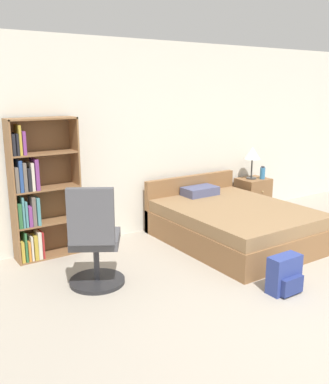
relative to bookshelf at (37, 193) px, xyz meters
The scene contains 8 objects.
wall_back 1.89m from the bookshelf, ahead, with size 9.00×0.06×2.60m.
bookshelf is the anchor object (origin of this frame).
bed 2.50m from the bookshelf, 20.42° to the right, with size 1.56×1.99×0.74m.
office_chair 1.16m from the bookshelf, 78.89° to the right, with size 0.68×0.72×1.09m.
nightstand 3.48m from the bookshelf, ahead, with size 0.48×0.42×0.58m.
table_lamp 3.41m from the bookshelf, ahead, with size 0.26×0.26×0.51m.
water_bottle 3.54m from the bookshelf, ahead, with size 0.08×0.08×0.20m.
backpack_blue 2.90m from the bookshelf, 52.35° to the right, with size 0.35×0.22×0.38m.
Camera 1 is at (-3.24, -1.80, 1.99)m, focal length 40.00 mm.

